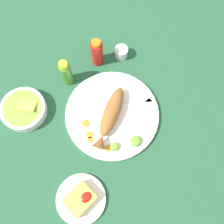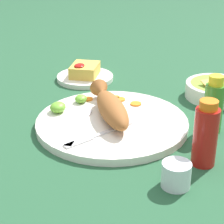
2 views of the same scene
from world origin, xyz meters
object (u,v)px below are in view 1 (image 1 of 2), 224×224
fried_fish (110,115)px  fork_far (137,112)px  fork_near (132,101)px  guacamole_bowl (24,109)px  main_plate (112,114)px  side_plate_fries (81,199)px  salt_cup (121,53)px  hot_sauce_bottle_green (66,73)px  hot_sauce_bottle_red (97,53)px

fried_fish → fork_far: 0.11m
fork_near → guacamole_bowl: guacamole_bowl is taller
main_plate → side_plate_fries: bearing=-154.7°
fork_far → salt_cup: (0.15, 0.23, 0.00)m
fork_near → hot_sauce_bottle_green: bearing=154.1°
main_plate → fried_fish: bearing=-155.3°
salt_cup → fork_far: bearing=-123.5°
main_plate → fork_far: size_ratio=1.99×
salt_cup → hot_sauce_bottle_red: bearing=150.1°
salt_cup → guacamole_bowl: guacamole_bowl is taller
fork_far → salt_cup: bearing=58.8°
fork_far → salt_cup: size_ratio=3.32×
side_plate_fries → fork_near: bearing=17.1°
hot_sauce_bottle_green → side_plate_fries: bearing=-127.0°
main_plate → fried_fish: 0.04m
hot_sauce_bottle_red → guacamole_bowl: 0.37m
salt_cup → side_plate_fries: (-0.52, -0.31, -0.01)m
fork_far → hot_sauce_bottle_red: (0.06, 0.28, 0.05)m
main_plate → fork_near: bearing=-12.8°
fork_near → side_plate_fries: (-0.40, -0.12, -0.01)m
main_plate → side_plate_fries: 0.33m
main_plate → hot_sauce_bottle_green: size_ratio=2.63×
fork_far → guacamole_bowl: size_ratio=1.05×
fork_near → salt_cup: 0.22m
side_plate_fries → fork_far: bearing=11.7°
hot_sauce_bottle_red → hot_sauce_bottle_green: hot_sauce_bottle_red is taller
fork_far → hot_sauce_bottle_red: hot_sauce_bottle_red is taller
hot_sauce_bottle_red → salt_cup: (0.09, -0.05, -0.05)m
hot_sauce_bottle_red → side_plate_fries: (-0.43, -0.36, -0.06)m
hot_sauce_bottle_green → fried_fish: bearing=-89.6°
fork_near → side_plate_fries: size_ratio=0.84×
main_plate → fork_near: (0.09, -0.02, 0.01)m
hot_sauce_bottle_red → side_plate_fries: hot_sauce_bottle_red is taller
main_plate → hot_sauce_bottle_red: 0.26m
fork_near → guacamole_bowl: 0.43m
fork_far → hot_sauce_bottle_green: (-0.09, 0.30, 0.05)m
main_plate → hot_sauce_bottle_red: hot_sauce_bottle_red is taller
fried_fish → guacamole_bowl: fried_fish is taller
fried_fish → fork_near: bearing=-32.0°
main_plate → fork_far: bearing=-43.0°
main_plate → fried_fish: fried_fish is taller
fried_fish → main_plate: bearing=-0.0°
side_plate_fries → fried_fish: bearing=25.3°
guacamole_bowl → fork_near: bearing=-40.8°
guacamole_bowl → fried_fish: bearing=-51.0°
fork_far → side_plate_fries: bearing=-166.1°
fork_near → hot_sauce_bottle_green: hot_sauce_bottle_green is taller
hot_sauce_bottle_red → guacamole_bowl: (-0.36, 0.04, -0.04)m
main_plate → guacamole_bowl: (-0.23, 0.26, 0.02)m
fried_fish → guacamole_bowl: size_ratio=1.43×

